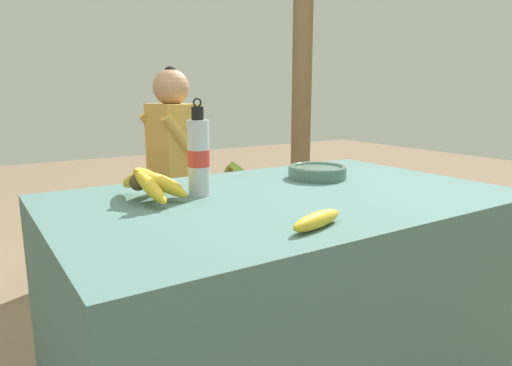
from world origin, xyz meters
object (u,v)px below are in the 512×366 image
loose_banana_front (317,220)px  seated_vendor (166,155)px  support_post_far (303,49)px  banana_bunch_ripe (150,182)px  serving_bowl (317,171)px  water_bottle (199,156)px  banana_bunch_green (236,172)px  wooden_bench (176,205)px

loose_banana_front → seated_vendor: (0.22, 1.56, -0.03)m
support_post_far → banana_bunch_ripe: bearing=-141.2°
serving_bowl → water_bottle: size_ratio=0.72×
water_bottle → seated_vendor: bearing=73.7°
banana_bunch_ripe → support_post_far: 2.24m
loose_banana_front → seated_vendor: size_ratio=0.17×
banana_bunch_green → support_post_far: support_post_far is taller
water_bottle → loose_banana_front: size_ratio=1.58×
water_bottle → wooden_bench: size_ratio=0.24×
support_post_far → wooden_bench: bearing=-166.3°
water_bottle → banana_bunch_green: 1.38m
banana_bunch_ripe → banana_bunch_green: (0.95, 1.08, -0.22)m
serving_bowl → loose_banana_front: bearing=-130.5°
banana_bunch_green → water_bottle: bearing=-125.5°
banana_bunch_ripe → seated_vendor: 1.15m
wooden_bench → seated_vendor: 0.31m
banana_bunch_green → loose_banana_front: bearing=-113.7°
banana_bunch_green → banana_bunch_ripe: bearing=-131.2°
serving_bowl → banana_bunch_ripe: bearing=179.8°
water_bottle → seated_vendor: seated_vendor is taller
serving_bowl → water_bottle: bearing=-178.4°
water_bottle → support_post_far: 2.11m
banana_bunch_green → support_post_far: 1.13m
banana_bunch_ripe → support_post_far: support_post_far is taller
water_bottle → loose_banana_front: water_bottle is taller
water_bottle → wooden_bench: bearing=71.1°
support_post_far → serving_bowl: bearing=-126.3°
serving_bowl → seated_vendor: bearing=101.5°
water_bottle → serving_bowl: bearing=1.6°
water_bottle → banana_bunch_ripe: bearing=174.0°
seated_vendor → loose_banana_front: bearing=81.2°
water_bottle → seated_vendor: size_ratio=0.27×
water_bottle → wooden_bench: (0.37, 1.09, -0.45)m
water_bottle → seated_vendor: 1.11m
loose_banana_front → water_bottle: bearing=99.6°
serving_bowl → wooden_bench: serving_bowl is taller
serving_bowl → support_post_far: size_ratio=0.09×
loose_banana_front → wooden_bench: bearing=79.7°
serving_bowl → support_post_far: (1.00, 1.36, 0.61)m
banana_bunch_ripe → seated_vendor: bearing=65.6°
loose_banana_front → support_post_far: (1.44, 1.87, 0.62)m
banana_bunch_ripe → serving_bowl: bearing=-0.2°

